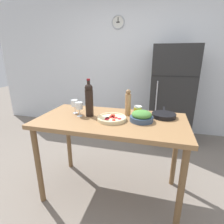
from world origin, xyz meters
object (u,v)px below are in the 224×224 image
at_px(refrigerator, 171,95).
at_px(pepper_mill, 128,103).
at_px(wine_glass_near, 79,106).
at_px(wine_glass_far, 75,104).
at_px(cast_iron_skillet, 164,115).
at_px(homemade_pizza, 112,118).
at_px(salt_canister, 138,112).
at_px(salad_bowl, 142,116).
at_px(wine_bottle, 89,99).

height_order(refrigerator, pepper_mill, refrigerator).
bearing_deg(wine_glass_near, wine_glass_far, 139.18).
bearing_deg(wine_glass_far, cast_iron_skillet, 7.11).
distance_m(refrigerator, wine_glass_near, 1.88).
xyz_separation_m(wine_glass_far, homemade_pizza, (0.44, -0.10, -0.09)).
height_order(wine_glass_near, homemade_pizza, wine_glass_near).
bearing_deg(refrigerator, salt_canister, -105.70).
relative_size(pepper_mill, salad_bowl, 1.23).
bearing_deg(salad_bowl, wine_glass_far, 175.38).
bearing_deg(salad_bowl, salt_canister, 115.56).
height_order(wine_glass_far, homemade_pizza, wine_glass_far).
relative_size(homemade_pizza, cast_iron_skillet, 0.74).
relative_size(refrigerator, cast_iron_skillet, 4.29).
distance_m(wine_glass_near, salad_bowl, 0.64).
bearing_deg(pepper_mill, cast_iron_skillet, 5.19).
height_order(salt_canister, cast_iron_skillet, salt_canister).
distance_m(refrigerator, wine_bottle, 1.81).
height_order(pepper_mill, cast_iron_skillet, pepper_mill).
bearing_deg(pepper_mill, wine_glass_far, -171.65).
relative_size(refrigerator, pepper_mill, 6.03).
xyz_separation_m(refrigerator, homemade_pizza, (-0.64, -1.61, 0.08)).
distance_m(wine_glass_near, wine_glass_far, 0.12).
distance_m(wine_bottle, cast_iron_skillet, 0.78).
distance_m(wine_glass_far, salt_canister, 0.68).
bearing_deg(homemade_pizza, wine_bottle, 166.95).
bearing_deg(pepper_mill, refrigerator, 70.07).
bearing_deg(pepper_mill, homemade_pizza, -123.47).
xyz_separation_m(refrigerator, cast_iron_skillet, (-0.15, -1.39, 0.08)).
xyz_separation_m(pepper_mill, cast_iron_skillet, (0.37, 0.03, -0.11)).
bearing_deg(pepper_mill, wine_glass_near, -161.24).
relative_size(wine_bottle, wine_glass_near, 2.59).
distance_m(salad_bowl, homemade_pizza, 0.29).
height_order(wine_glass_near, cast_iron_skillet, wine_glass_near).
height_order(refrigerator, salad_bowl, refrigerator).
relative_size(wine_glass_near, cast_iron_skillet, 0.39).
height_order(pepper_mill, salad_bowl, pepper_mill).
bearing_deg(salt_canister, wine_glass_far, -175.77).
distance_m(wine_bottle, pepper_mill, 0.40).
bearing_deg(cast_iron_skillet, pepper_mill, -174.81).
relative_size(wine_glass_far, salt_canister, 1.28).
xyz_separation_m(wine_glass_near, salad_bowl, (0.64, 0.02, -0.06)).
height_order(refrigerator, cast_iron_skillet, refrigerator).
relative_size(wine_glass_near, wine_glass_far, 1.00).
bearing_deg(wine_glass_far, pepper_mill, 8.35).
bearing_deg(wine_glass_far, homemade_pizza, -13.07).
distance_m(salt_canister, cast_iron_skillet, 0.27).
xyz_separation_m(refrigerator, pepper_mill, (-0.52, -1.43, 0.19)).
xyz_separation_m(wine_bottle, salad_bowl, (0.54, -0.01, -0.13)).
bearing_deg(wine_glass_near, pepper_mill, 18.76).
bearing_deg(cast_iron_skillet, refrigerator, 83.89).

